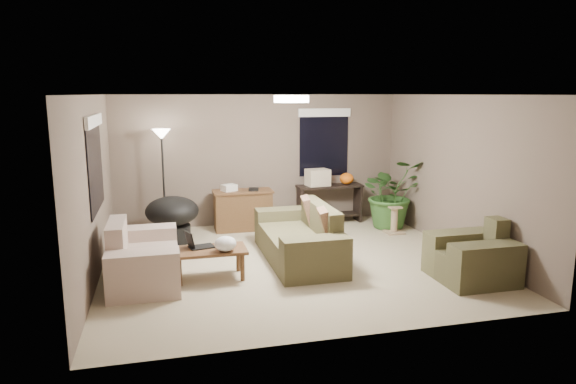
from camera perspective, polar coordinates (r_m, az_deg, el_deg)
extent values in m
plane|color=tan|center=(7.84, 0.36, -7.82)|extent=(5.50, 5.50, 0.00)
plane|color=white|center=(7.43, 0.38, 10.76)|extent=(5.50, 5.50, 0.00)
plane|color=brown|center=(9.95, -3.20, 3.56)|extent=(5.50, 0.00, 5.50)
plane|color=brown|center=(5.20, 7.20, -3.28)|extent=(5.50, 0.00, 5.50)
plane|color=brown|center=(7.37, -20.84, 0.27)|extent=(0.00, 5.00, 5.00)
plane|color=brown|center=(8.63, 18.36, 1.89)|extent=(0.00, 5.00, 5.00)
cube|color=brown|center=(7.93, 1.10, -6.03)|extent=(0.95, 1.48, 0.42)
cube|color=brown|center=(7.92, 3.67, -2.89)|extent=(0.22, 1.48, 0.43)
cube|color=#48452B|center=(7.06, 3.05, -7.43)|extent=(0.95, 0.36, 0.60)
cube|color=#454129|center=(8.76, -0.46, -3.77)|extent=(0.95, 0.36, 0.60)
cube|color=#8C7251|center=(7.48, 4.23, -3.60)|extent=(0.31, 0.48, 0.47)
cube|color=#8C7251|center=(8.31, 2.30, -2.10)|extent=(0.31, 0.48, 0.47)
cube|color=#BCB0A1|center=(7.31, -15.61, -7.93)|extent=(0.90, 0.88, 0.42)
cube|color=beige|center=(7.21, -18.49, -4.82)|extent=(0.22, 0.88, 0.43)
cube|color=beige|center=(6.69, -15.78, -8.88)|extent=(0.90, 0.36, 0.60)
cube|color=beige|center=(7.87, -15.53, -5.88)|extent=(0.90, 0.36, 0.60)
cube|color=#46442A|center=(7.51, 19.64, -7.64)|extent=(0.95, 0.28, 0.42)
cube|color=#4B482D|center=(7.60, 22.15, -4.27)|extent=(0.22, 0.28, 0.43)
cube|color=#49472C|center=(7.24, 21.09, -7.70)|extent=(0.95, 0.36, 0.60)
cube|color=brown|center=(7.74, 18.38, -6.32)|extent=(0.95, 0.36, 0.60)
cube|color=brown|center=(7.16, -8.70, -6.43)|extent=(1.00, 0.55, 0.04)
cylinder|color=brown|center=(7.01, -11.95, -8.73)|extent=(0.06, 0.06, 0.38)
cylinder|color=brown|center=(7.08, -5.08, -8.33)|extent=(0.06, 0.06, 0.38)
cylinder|color=brown|center=(7.39, -12.07, -7.70)|extent=(0.06, 0.06, 0.38)
cylinder|color=brown|center=(7.46, -5.56, -7.34)|extent=(0.06, 0.06, 0.38)
cube|color=black|center=(7.24, -9.57, -6.03)|extent=(0.37, 0.30, 0.02)
cube|color=black|center=(7.20, -10.88, -5.19)|extent=(0.14, 0.24, 0.22)
ellipsoid|color=white|center=(7.00, -6.97, -5.73)|extent=(0.33, 0.30, 0.21)
cube|color=brown|center=(9.63, -5.03, -2.13)|extent=(1.05, 0.45, 0.71)
cube|color=brown|center=(9.55, -5.07, 0.06)|extent=(1.10, 0.50, 0.04)
cube|color=silver|center=(9.50, -6.56, 0.47)|extent=(0.31, 0.29, 0.12)
cube|color=black|center=(9.53, -3.83, 0.30)|extent=(0.22, 0.25, 0.04)
cube|color=black|center=(10.11, 4.65, 0.67)|extent=(1.30, 0.40, 0.04)
cube|color=black|center=(10.01, 1.36, -1.59)|extent=(0.05, 0.38, 0.71)
cube|color=black|center=(10.39, 7.76, -1.23)|extent=(0.05, 0.38, 0.71)
cube|color=black|center=(10.23, 4.60, -2.53)|extent=(1.25, 0.36, 0.03)
ellipsoid|color=orange|center=(10.20, 6.53, 1.49)|extent=(0.36, 0.36, 0.23)
cube|color=beige|center=(10.00, 3.31, 1.63)|extent=(0.47, 0.37, 0.32)
cylinder|color=black|center=(9.05, -12.65, -4.55)|extent=(0.60, 0.60, 0.30)
ellipsoid|color=black|center=(8.95, -12.76, -2.08)|extent=(1.13, 1.13, 0.50)
cylinder|color=black|center=(9.55, -13.39, -4.63)|extent=(0.28, 0.28, 0.02)
cylinder|color=black|center=(9.36, -13.62, 0.63)|extent=(0.04, 0.04, 1.78)
cone|color=white|center=(9.24, -13.88, 6.25)|extent=(0.32, 0.32, 0.18)
cylinder|color=white|center=(7.43, 0.38, 10.30)|extent=(0.50, 0.50, 0.10)
imported|color=#2D5923|center=(9.93, 11.39, -0.95)|extent=(1.19, 1.32, 1.03)
cube|color=tan|center=(9.64, 11.67, -4.39)|extent=(0.32, 0.32, 0.03)
cylinder|color=tan|center=(9.58, 11.72, -3.03)|extent=(0.12, 0.12, 0.44)
cube|color=tan|center=(9.53, 11.78, -1.66)|extent=(0.22, 0.22, 0.03)
cube|color=black|center=(7.61, -20.62, 2.90)|extent=(0.01, 1.50, 1.30)
cube|color=white|center=(7.56, -20.78, 7.41)|extent=(0.05, 1.56, 0.16)
cube|color=black|center=(10.23, 4.00, 5.44)|extent=(1.00, 0.01, 1.30)
cube|color=white|center=(10.17, 4.08, 8.79)|extent=(1.06, 0.05, 0.16)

